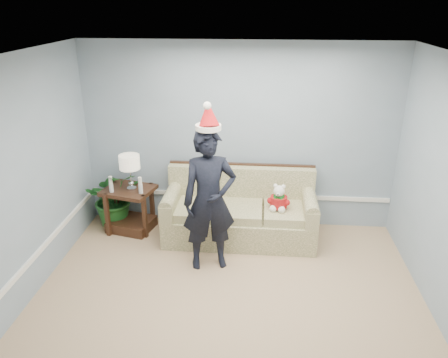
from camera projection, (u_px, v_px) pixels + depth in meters
The scene contains 10 objects.
room_shell at pixel (223, 218), 3.97m from camera, with size 4.54×5.04×2.74m.
wainscot_trim at pixel (138, 235), 5.49m from camera, with size 4.49×4.99×0.06m.
sofa at pixel (240, 214), 6.24m from camera, with size 2.11×0.91×0.99m.
side_table at pixel (131, 213), 6.46m from camera, with size 0.80×0.72×0.66m.
table_lamp at pixel (130, 164), 6.13m from camera, with size 0.29×0.29×0.52m.
candle_pair at pixel (126, 185), 6.13m from camera, with size 0.48×0.06×0.24m.
houseplant at pixel (115, 197), 6.54m from camera, with size 0.80×0.69×0.88m, color #1B561F.
man at pixel (209, 201), 5.34m from camera, with size 0.66×0.44×1.82m, color black.
santa_hat at pixel (208, 117), 4.95m from camera, with size 0.37×0.40×0.35m.
teddy_bear at pixel (279, 200), 5.94m from camera, with size 0.27×0.28×0.38m.
Camera 1 is at (0.32, -3.51, 3.20)m, focal length 35.00 mm.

